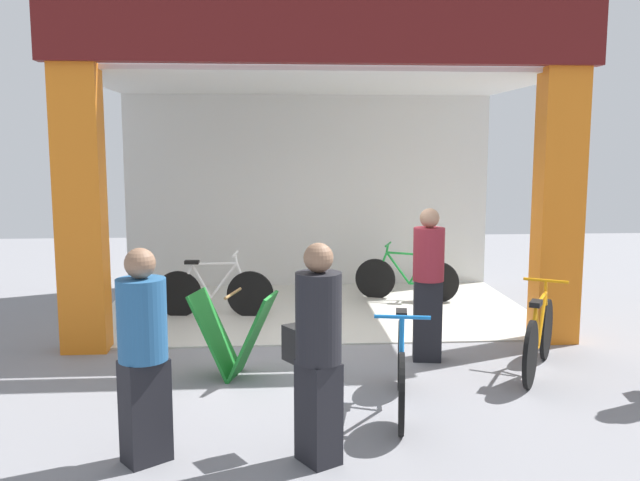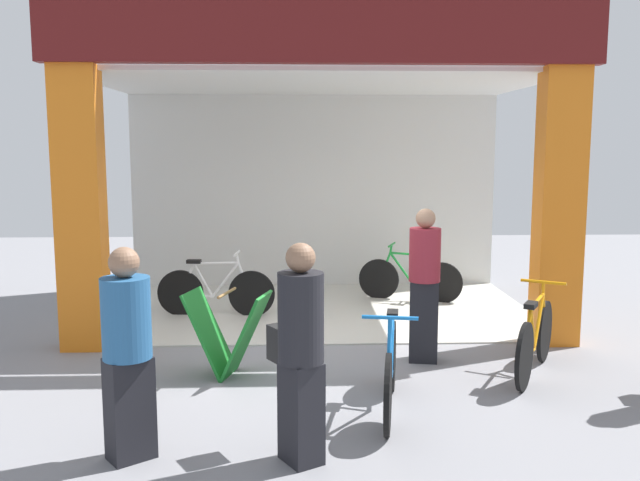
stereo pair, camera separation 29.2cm
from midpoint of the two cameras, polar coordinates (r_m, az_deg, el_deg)
The scene contains 10 objects.
ground_plane at distance 8.25m, azimuth 1.26°, elevation -8.81°, with size 20.24×20.24×0.00m, color gray.
shop_facade at distance 9.76m, azimuth 0.66°, elevation 6.64°, with size 6.32×3.93×4.01m.
bicycle_inside_0 at distance 10.58m, azimuth 8.38°, elevation -3.19°, with size 1.53×0.60×0.89m.
bicycle_inside_1 at distance 9.63m, azimuth -7.91°, elevation -4.20°, with size 1.66×0.46×0.91m.
bicycle_parked_0 at distance 6.27m, azimuth 7.30°, elevation -10.66°, with size 0.47×1.72×0.95m.
bicycle_parked_1 at distance 7.52m, azimuth 18.69°, elevation -7.88°, with size 0.91×1.51×0.95m.
sandwich_board_sign at distance 7.13m, azimuth -6.59°, elevation -7.80°, with size 0.94×0.68×0.90m.
pedestrian_0 at distance 5.31m, azimuth -14.33°, elevation -8.94°, with size 0.51×0.51×1.64m.
pedestrian_1 at distance 5.11m, azimuth -0.05°, elevation -9.21°, with size 0.51×0.63×1.68m.
pedestrian_3 at distance 7.57m, azimuth 9.85°, elevation -3.55°, with size 0.40×0.40×1.71m.
Camera 2 is at (-0.32, -7.89, 2.36)m, focal length 38.12 mm.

